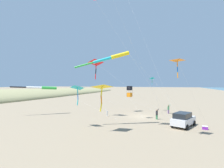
# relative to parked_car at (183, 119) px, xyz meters

# --- Properties ---
(ground_plane) EXTENTS (600.00, 600.00, 0.00)m
(ground_plane) POSITION_rel_parked_car_xyz_m (-6.40, 4.63, -0.95)
(ground_plane) COLOR gray
(parked_car) EXTENTS (3.27, 4.68, 1.85)m
(parked_car) POSITION_rel_parked_car_xyz_m (0.00, 0.00, 0.00)
(parked_car) COLOR silver
(parked_car) RESTS_ON ground_plane
(cooler_box) EXTENTS (0.62, 0.42, 0.42)m
(cooler_box) POSITION_rel_parked_car_xyz_m (2.46, -0.61, -0.74)
(cooler_box) COLOR purple
(cooler_box) RESTS_ON ground_plane
(person_adult_flyer) EXTENTS (0.60, 0.61, 1.72)m
(person_adult_flyer) POSITION_rel_parked_car_xyz_m (-2.19, 9.32, -0.02)
(person_adult_flyer) COLOR #8E6B9E
(person_adult_flyer) RESTS_ON ground_plane
(person_child_green_jacket) EXTENTS (0.52, 0.41, 1.71)m
(person_child_green_jacket) POSITION_rel_parked_car_xyz_m (-3.69, 3.21, -0.02)
(person_child_green_jacket) COLOR #3D7F51
(person_child_green_jacket) RESTS_ON ground_plane
(person_child_grey_jacket) EXTENTS (0.38, 0.31, 1.15)m
(person_child_grey_jacket) POSITION_rel_parked_car_xyz_m (-12.05, 2.68, -0.32)
(person_child_grey_jacket) COLOR silver
(person_child_grey_jacket) RESTS_ON ground_plane
(kite_windsock_white_trailing) EXTENTS (14.88, 6.85, 10.11)m
(kite_windsock_white_trailing) POSITION_rel_parked_car_xyz_m (-9.08, -3.11, 8.18)
(kite_windsock_white_trailing) COLOR yellow
(kite_windsock_white_trailing) RESTS_ON ground_plane
(kite_delta_checkered_midright) EXTENTS (4.60, 7.62, 8.34)m
(kite_delta_checkered_midright) POSITION_rel_parked_car_xyz_m (-0.75, -4.85, 7.14)
(kite_delta_checkered_midright) COLOR orange
(kite_delta_checkered_midright) RESTS_ON ground_plane
(kite_delta_long_streamer_left) EXTENTS (12.22, 4.88, 5.70)m
(kite_delta_long_streamer_left) POSITION_rel_parked_car_xyz_m (-8.97, -6.07, 4.31)
(kite_delta_long_streamer_left) COLOR yellow
(kite_delta_long_streamer_left) RESTS_ON ground_plane
(kite_windsock_long_streamer_right) EXTENTS (18.45, 5.27, 5.24)m
(kite_windsock_long_streamer_right) POSITION_rel_parked_car_xyz_m (-23.89, -0.26, 3.98)
(kite_windsock_long_streamer_right) COLOR green
(kite_windsock_long_streamer_right) RESTS_ON ground_plane
(kite_delta_green_low_center) EXTENTS (13.25, 3.47, 9.86)m
(kite_delta_green_low_center) POSITION_rel_parked_car_xyz_m (-13.70, 1.66, 8.31)
(kite_delta_green_low_center) COLOR red
(kite_delta_green_low_center) RESTS_ON ground_plane
(kite_delta_magenta_far_left) EXTENTS (5.93, 4.29, 7.04)m
(kite_delta_magenta_far_left) POSITION_rel_parked_car_xyz_m (-5.44, 10.87, 5.79)
(kite_delta_magenta_far_left) COLOR #1EB7C6
(kite_delta_magenta_far_left) RESTS_ON ground_plane
(kite_delta_black_fish_shape) EXTENTS (8.05, 10.65, 5.53)m
(kite_delta_black_fish_shape) POSITION_rel_parked_car_xyz_m (-12.82, -5.29, 4.15)
(kite_delta_black_fish_shape) COLOR #1EB7C6
(kite_delta_black_fish_shape) RESTS_ON ground_plane
(kite_box_yellow_midlevel) EXTENTS (4.66, 7.22, 5.20)m
(kite_box_yellow_midlevel) POSITION_rel_parked_car_xyz_m (-9.66, 8.79, 3.15)
(kite_box_yellow_midlevel) COLOR black
(kite_box_yellow_midlevel) RESTS_ON ground_plane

